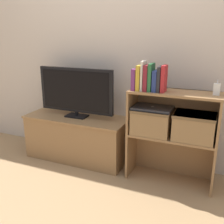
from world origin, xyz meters
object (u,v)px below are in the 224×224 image
Objects in this scene: book_forest at (151,77)px; laptop at (153,108)px; storage_basket_right at (194,125)px; book_ivory at (143,76)px; storage_basket_left at (152,120)px; tv at (76,91)px; book_mustard at (140,78)px; baby_monitor at (217,89)px; tv_stand at (78,137)px; book_charcoal at (160,79)px; book_crimson at (164,79)px; book_plum at (136,79)px; book_navy at (156,81)px; book_maroon at (147,78)px.

book_forest is 0.68× the size of laptop.
laptop is (-0.36, 0.00, 0.11)m from storage_basket_right.
book_forest is at bearing -175.31° from storage_basket_right.
book_forest is at bearing 0.00° from book_ivory.
storage_basket_right is at bearing 0.00° from storage_basket_left.
tv is 0.74m from book_mustard.
book_forest reaches higher than baby_monitor.
tv_stand is at bearing 176.34° from storage_basket_right.
book_ivory reaches higher than tv.
book_forest reaches higher than book_charcoal.
book_ivory is 0.07m from book_forest.
book_charcoal is 0.95× the size of book_crimson.
book_plum is at bearing -176.55° from storage_basket_right.
storage_basket_right is at bearing 5.25° from book_navy.
tv is 0.84m from storage_basket_left.
book_ivory is at bearing -159.94° from storage_basket_left.
book_ivory is 1.19× the size of book_charcoal.
laptop is (0.15, 0.03, -0.25)m from book_plum.
book_plum is 1.49× the size of baby_monitor.
book_mustard is at bearing -8.60° from tv_stand.
laptop is (-0.02, 0.03, -0.24)m from book_navy.
laptop is (-0.09, 0.03, -0.27)m from book_crimson.
book_navy is at bearing -7.20° from tv_stand.
book_mustard is at bearing 180.00° from book_maroon.
book_crimson is (0.18, 0.00, -0.01)m from book_ivory.
book_ivory is 0.73× the size of storage_basket_left.
book_navy is 1.43× the size of baby_monitor.
book_plum is 0.10m from book_maroon.
baby_monitor is (0.65, 0.05, -0.04)m from book_plum.
book_ivory reaches higher than tv_stand.
tv_stand is 1.12m from book_charcoal.
book_forest is 0.08m from book_charcoal.
storage_basket_right is at bearing 0.00° from laptop.
storage_basket_left is at bearing -178.28° from baby_monitor.
book_maroon is 1.78× the size of baby_monitor.
book_plum is 0.08m from book_ivory.
book_mustard is at bearing -8.47° from tv.
book_navy is at bearing 0.00° from book_ivory.
book_maroon reaches higher than laptop.
book_plum is 0.21m from book_charcoal.
book_mustard is 0.03m from book_ivory.
book_ivory reaches higher than baby_monitor.
tv reaches higher than baby_monitor.
book_mustard reaches higher than book_plum.
book_mustard is at bearing -176.28° from storage_basket_right.
book_charcoal is at bearing 0.00° from book_maroon.
book_ivory reaches higher than book_crimson.
book_crimson is (0.21, 0.00, 0.00)m from book_mustard.
book_plum is 0.54× the size of storage_basket_left.
tv is 0.93m from book_crimson.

